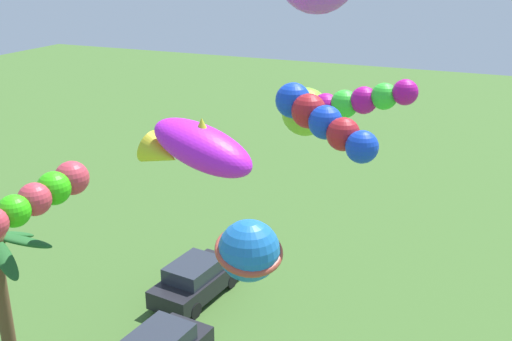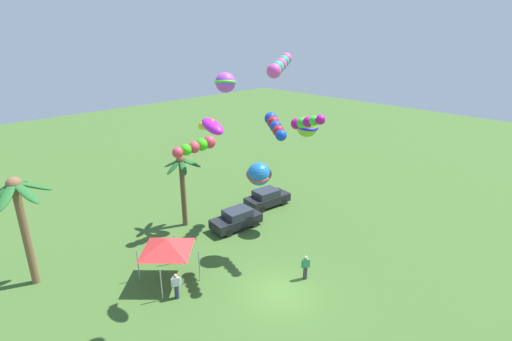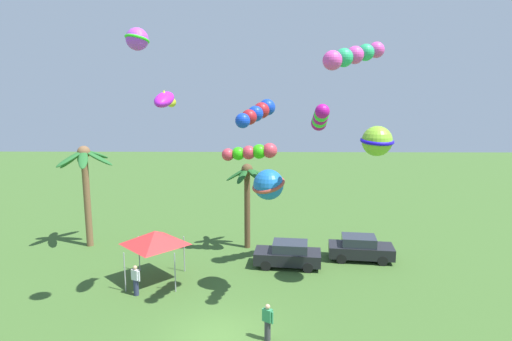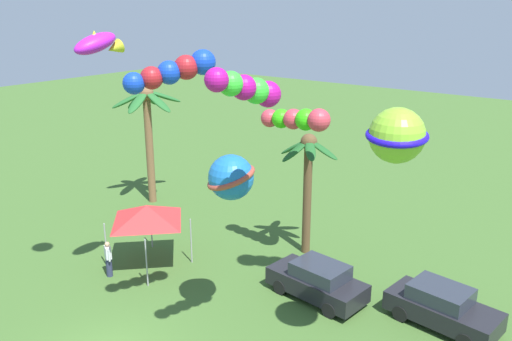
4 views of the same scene
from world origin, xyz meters
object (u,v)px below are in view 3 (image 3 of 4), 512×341
object	(u,v)px
kite_tube_2	(251,152)
kite_ball_6	(137,39)
spectator_1	(268,322)
kite_tube_3	(320,118)
kite_fish_5	(165,100)
parked_car_0	(360,248)
parked_car_1	(288,254)
kite_ball_1	(268,185)
kite_ball_4	(377,141)
kite_tube_7	(257,113)
palm_tree_0	(85,171)
festival_tent	(155,238)
kite_tube_0	(352,56)
spectator_0	(136,280)
palm_tree_1	(247,187)

from	to	relation	value
kite_tube_2	kite_ball_6	distance (m)	10.98
spectator_1	kite_tube_3	distance (m)	8.83
kite_tube_3	kite_fish_5	size ratio (longest dim) A/B	1.34
parked_car_0	parked_car_1	distance (m)	4.64
kite_ball_1	kite_ball_6	world-z (taller)	kite_ball_6
kite_ball_4	kite_tube_7	world-z (taller)	kite_tube_7
parked_car_0	spectator_1	world-z (taller)	spectator_1
parked_car_0	kite_fish_5	bearing A→B (deg)	-149.77
kite_ball_1	kite_tube_2	world-z (taller)	kite_tube_2
parked_car_1	kite_fish_5	world-z (taller)	kite_fish_5
parked_car_1	spectator_1	bearing A→B (deg)	-99.65
palm_tree_0	kite_fish_5	bearing A→B (deg)	-48.59
parked_car_0	parked_car_1	bearing A→B (deg)	-166.23
kite_tube_2	kite_ball_6	xyz separation A→B (m)	(-4.24, -8.46, 5.56)
festival_tent	kite_ball_6	size ratio (longest dim) A/B	2.09
kite_ball_4	kite_fish_5	xyz separation A→B (m)	(-9.92, -1.72, 2.00)
kite_tube_0	kite_ball_4	size ratio (longest dim) A/B	1.66
parked_car_0	kite_tube_3	xyz separation A→B (m)	(-3.58, -6.69, 8.31)
kite_tube_7	kite_ball_6	bearing A→B (deg)	-164.24
festival_tent	kite_tube_2	world-z (taller)	kite_tube_2
palm_tree_0	spectator_0	distance (m)	9.93
festival_tent	kite_fish_5	distance (m)	8.03
festival_tent	kite_ball_4	bearing A→B (deg)	-5.65
palm_tree_0	kite_ball_4	world-z (taller)	kite_ball_4
kite_tube_2	kite_fish_5	world-z (taller)	kite_fish_5
kite_tube_2	kite_ball_4	xyz separation A→B (m)	(6.26, -4.88, 1.21)
parked_car_0	kite_ball_1	xyz separation A→B (m)	(-5.76, -4.78, 4.99)
kite_tube_0	kite_ball_1	bearing A→B (deg)	-151.55
kite_tube_0	kite_tube_2	size ratio (longest dim) A/B	1.00
parked_car_1	kite_tube_7	xyz separation A→B (m)	(-1.79, -5.49, 8.53)
palm_tree_1	kite_tube_2	size ratio (longest dim) A/B	1.67
festival_tent	spectator_1	bearing A→B (deg)	-43.32
kite_ball_4	kite_tube_7	xyz separation A→B (m)	(-5.83, -2.26, 1.45)
spectator_1	kite_tube_3	xyz separation A→B (m)	(2.25, 2.19, 8.25)
spectator_1	kite_fish_5	distance (m)	10.49
festival_tent	kite_ball_4	distance (m)	12.63
parked_car_1	kite_tube_2	distance (m)	6.49
festival_tent	kite_ball_6	bearing A→B (deg)	-79.49
kite_ball_4	kite_ball_1	bearing A→B (deg)	-175.17
palm_tree_0	spectator_0	size ratio (longest dim) A/B	4.28
festival_tent	kite_ball_4	size ratio (longest dim) A/B	1.39
kite_tube_2	kite_ball_4	distance (m)	8.03
spectator_0	festival_tent	world-z (taller)	festival_tent
palm_tree_1	kite_ball_6	xyz separation A→B (m)	(-3.94, -10.00, 8.05)
spectator_1	kite_fish_5	xyz separation A→B (m)	(-4.55, 2.82, 9.02)
parked_car_1	kite_ball_6	xyz separation A→B (m)	(-6.46, -6.81, 11.44)
parked_car_0	palm_tree_1	bearing A→B (deg)	163.53
palm_tree_0	parked_car_0	xyz separation A→B (m)	(17.74, -2.29, -4.37)
palm_tree_0	kite_ball_6	xyz separation A→B (m)	(6.77, -10.20, 7.07)
palm_tree_1	parked_car_0	bearing A→B (deg)	-16.47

